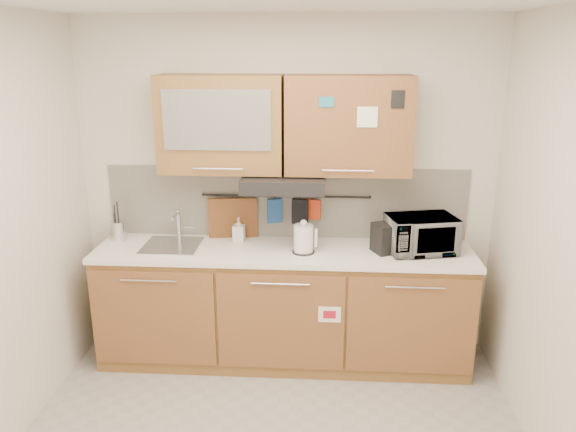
# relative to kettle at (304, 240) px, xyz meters

# --- Properties ---
(wall_back) EXTENTS (3.20, 0.00, 3.20)m
(wall_back) POSITION_rel_kettle_xyz_m (-0.15, 0.37, 0.28)
(wall_back) COLOR silver
(wall_back) RESTS_ON ground
(base_cabinet) EXTENTS (2.80, 0.64, 0.88)m
(base_cabinet) POSITION_rel_kettle_xyz_m (-0.15, 0.07, -0.61)
(base_cabinet) COLOR olive
(base_cabinet) RESTS_ON floor
(countertop) EXTENTS (2.82, 0.62, 0.04)m
(countertop) POSITION_rel_kettle_xyz_m (-0.15, 0.06, -0.12)
(countertop) COLOR white
(countertop) RESTS_ON base_cabinet
(backsplash) EXTENTS (2.80, 0.02, 0.56)m
(backsplash) POSITION_rel_kettle_xyz_m (-0.15, 0.36, 0.18)
(backsplash) COLOR silver
(backsplash) RESTS_ON countertop
(upper_cabinets) EXTENTS (1.82, 0.37, 0.70)m
(upper_cabinets) POSITION_rel_kettle_xyz_m (-0.16, 0.20, 0.81)
(upper_cabinets) COLOR olive
(upper_cabinets) RESTS_ON wall_back
(range_hood) EXTENTS (0.60, 0.46, 0.10)m
(range_hood) POSITION_rel_kettle_xyz_m (-0.15, 0.12, 0.40)
(range_hood) COLOR black
(range_hood) RESTS_ON upper_cabinets
(sink) EXTENTS (0.42, 0.40, 0.26)m
(sink) POSITION_rel_kettle_xyz_m (-1.00, 0.08, -0.10)
(sink) COLOR silver
(sink) RESTS_ON countertop
(utensil_rail) EXTENTS (1.30, 0.02, 0.02)m
(utensil_rail) POSITION_rel_kettle_xyz_m (-0.15, 0.32, 0.24)
(utensil_rail) COLOR black
(utensil_rail) RESTS_ON backsplash
(utensil_crock) EXTENTS (0.14, 0.14, 0.30)m
(utensil_crock) POSITION_rel_kettle_xyz_m (-1.45, 0.19, -0.02)
(utensil_crock) COLOR silver
(utensil_crock) RESTS_ON countertop
(kettle) EXTENTS (0.18, 0.16, 0.25)m
(kettle) POSITION_rel_kettle_xyz_m (0.00, 0.00, 0.00)
(kettle) COLOR silver
(kettle) RESTS_ON countertop
(toaster) EXTENTS (0.33, 0.27, 0.22)m
(toaster) POSITION_rel_kettle_xyz_m (0.65, 0.07, 0.01)
(toaster) COLOR black
(toaster) RESTS_ON countertop
(microwave) EXTENTS (0.54, 0.43, 0.27)m
(microwave) POSITION_rel_kettle_xyz_m (0.86, 0.07, 0.03)
(microwave) COLOR #999999
(microwave) RESTS_ON countertop
(soap_bottle) EXTENTS (0.09, 0.09, 0.19)m
(soap_bottle) POSITION_rel_kettle_xyz_m (-0.51, 0.22, -0.00)
(soap_bottle) COLOR #999999
(soap_bottle) RESTS_ON countertop
(cutting_board) EXTENTS (0.38, 0.07, 0.47)m
(cutting_board) POSITION_rel_kettle_xyz_m (-0.57, 0.31, -0.02)
(cutting_board) COLOR brown
(cutting_board) RESTS_ON utensil_rail
(oven_mitt) EXTENTS (0.12, 0.06, 0.19)m
(oven_mitt) POSITION_rel_kettle_xyz_m (-0.24, 0.31, 0.12)
(oven_mitt) COLOR #1E478D
(oven_mitt) RESTS_ON utensil_rail
(dark_pouch) EXTENTS (0.13, 0.06, 0.20)m
(dark_pouch) POSITION_rel_kettle_xyz_m (-0.04, 0.31, 0.12)
(dark_pouch) COLOR black
(dark_pouch) RESTS_ON utensil_rail
(pot_holder) EXTENTS (0.13, 0.06, 0.16)m
(pot_holder) POSITION_rel_kettle_xyz_m (0.06, 0.31, 0.14)
(pot_holder) COLOR red
(pot_holder) RESTS_ON utensil_rail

